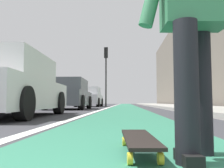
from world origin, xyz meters
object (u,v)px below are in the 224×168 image
parked_car_near (9,87)px  skater_person (194,9)px  skateboard (139,140)px  pedestrian_distant (185,91)px  traffic_light (106,66)px  parked_car_mid (69,95)px  parked_car_far (89,97)px

parked_car_near → skater_person: bearing=-142.1°
skater_person → parked_car_near: 5.26m
parked_car_near → skateboard: bearing=-144.2°
skateboard → skater_person: size_ratio=0.52×
skateboard → pedestrian_distant: bearing=-15.1°
skater_person → traffic_light: 17.11m
parked_car_mid → pedestrian_distant: size_ratio=2.70×
skater_person → parked_car_near: (4.15, 3.23, -0.22)m
skater_person → traffic_light: (16.86, 1.94, 2.19)m
parked_car_far → pedestrian_distant: 8.97m
skater_person → traffic_light: size_ratio=0.36×
parked_car_mid → parked_car_far: (6.96, 0.02, -0.00)m
pedestrian_distant → skateboard: bearing=164.9°
skateboard → pedestrian_distant: size_ratio=0.56×
skater_person → pedestrian_distant: (10.50, -2.44, -0.07)m
skateboard → traffic_light: 17.06m
parked_car_near → traffic_light: bearing=-5.8°
skater_person → parked_car_far: (17.41, 3.28, -0.22)m
pedestrian_distant → skater_person: bearing=166.9°
parked_car_mid → skater_person: bearing=-162.6°
skater_person → parked_car_mid: skater_person is taller
skater_person → parked_car_near: skater_person is taller
skateboard → parked_car_mid: size_ratio=0.21×
skater_person → parked_car_near: size_ratio=0.37×
skateboard → parked_car_near: parked_car_near is taller
parked_car_far → pedestrian_distant: size_ratio=2.69×
parked_car_near → parked_car_mid: parked_car_mid is taller
skater_person → parked_car_mid: 10.95m
skateboard → traffic_light: (16.71, 1.59, 3.04)m
skater_person → parked_car_near: bearing=37.9°
skater_person → pedestrian_distant: bearing=-13.1°
traffic_light → pedestrian_distant: bearing=-145.4°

